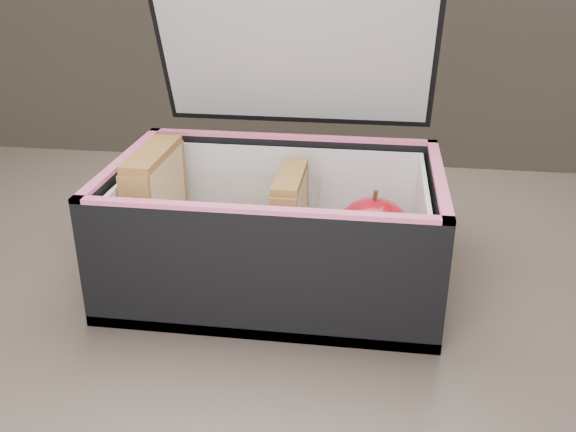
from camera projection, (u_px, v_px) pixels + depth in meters
name	position (u px, v px, depth m)	size (l,w,h in m)	color
kitchen_table	(352.00, 395.00, 0.60)	(1.20, 0.80, 0.75)	brown
lunch_bag	(277.00, 218.00, 0.60)	(0.30, 0.27, 0.29)	black
plastic_tub	(223.00, 229.00, 0.61)	(0.17, 0.12, 0.07)	white
sandwich_left	(157.00, 205.00, 0.61)	(0.03, 0.10, 0.11)	tan
sandwich_right	(290.00, 220.00, 0.60)	(0.02, 0.08, 0.09)	tan
carrot_sticks	(222.00, 241.00, 0.62)	(0.05, 0.14, 0.03)	#E93700
paper_napkin	(373.00, 264.00, 0.61)	(0.07, 0.07, 0.01)	white
red_apple	(373.00, 231.00, 0.60)	(0.09, 0.09, 0.07)	maroon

